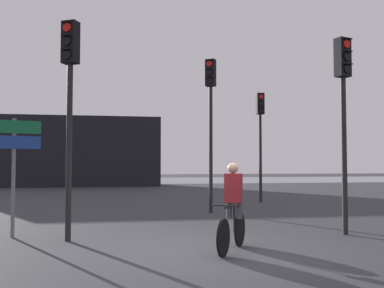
{
  "coord_description": "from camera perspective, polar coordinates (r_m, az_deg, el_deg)",
  "views": [
    {
      "loc": [
        -1.67,
        -7.67,
        1.59
      ],
      "look_at": [
        0.5,
        5.0,
        2.2
      ],
      "focal_mm": 40.0,
      "sensor_mm": 36.0,
      "label": 1
    }
  ],
  "objects": [
    {
      "name": "water_strip",
      "position": [
        42.46,
        -7.48,
        -4.83
      ],
      "size": [
        80.0,
        16.0,
        0.01
      ],
      "primitive_type": "cube",
      "color": "slate",
      "rests_on": "ground"
    },
    {
      "name": "traffic_light_far_right",
      "position": [
        18.23,
        9.09,
        2.35
      ],
      "size": [
        0.33,
        0.34,
        4.6
      ],
      "rotation": [
        0.0,
        0.0,
        3.18
      ],
      "color": "black",
      "rests_on": "ground"
    },
    {
      "name": "ground_plane",
      "position": [
        8.01,
        2.59,
        -14.18
      ],
      "size": [
        120.0,
        120.0,
        0.0
      ],
      "primitive_type": "plane",
      "color": "#333338"
    },
    {
      "name": "traffic_light_near_left",
      "position": [
        9.41,
        -15.99,
        7.21
      ],
      "size": [
        0.4,
        0.42,
        4.61
      ],
      "rotation": [
        0.0,
        0.0,
        2.65
      ],
      "color": "black",
      "rests_on": "ground"
    },
    {
      "name": "traffic_light_near_right",
      "position": [
        10.46,
        19.54,
        5.87
      ],
      "size": [
        0.38,
        0.39,
        4.5
      ],
      "rotation": [
        0.0,
        0.0,
        3.43
      ],
      "color": "black",
      "rests_on": "ground"
    },
    {
      "name": "cyclist",
      "position": [
        8.0,
        5.48,
        -8.24
      ],
      "size": [
        0.93,
        1.48,
        1.62
      ],
      "rotation": [
        0.0,
        0.0,
        2.59
      ],
      "color": "black",
      "rests_on": "ground"
    },
    {
      "name": "traffic_light_center",
      "position": [
        14.27,
        2.5,
        4.97
      ],
      "size": [
        0.4,
        0.42,
        5.09
      ],
      "rotation": [
        0.0,
        0.0,
        2.59
      ],
      "color": "black",
      "rests_on": "ground"
    },
    {
      "name": "distant_building",
      "position": [
        32.74,
        -17.92,
        -1.0
      ],
      "size": [
        15.23,
        4.0,
        4.98
      ],
      "primitive_type": "cube",
      "color": "black",
      "rests_on": "ground"
    },
    {
      "name": "direction_sign_post",
      "position": [
        10.1,
        -22.65,
        -1.35
      ],
      "size": [
        1.06,
        0.34,
        2.6
      ],
      "rotation": [
        0.0,
        0.0,
        3.43
      ],
      "color": "slate",
      "rests_on": "ground"
    }
  ]
}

